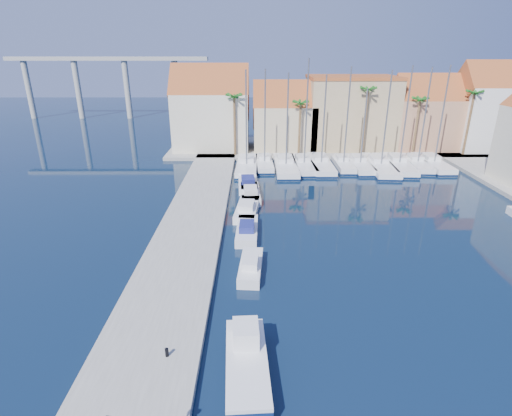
{
  "coord_description": "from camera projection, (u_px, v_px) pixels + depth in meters",
  "views": [
    {
      "loc": [
        -3.1,
        -19.55,
        15.72
      ],
      "look_at": [
        -2.9,
        12.69,
        3.0
      ],
      "focal_mm": 28.0,
      "sensor_mm": 36.0,
      "label": 1
    }
  ],
  "objects": [
    {
      "name": "sailboat_9",
      "position": [
        417.0,
        163.0,
        57.71
      ],
      "size": [
        3.22,
        9.48,
        13.8
      ],
      "rotation": [
        0.0,
        0.0,
        -0.08
      ],
      "color": "white",
      "rests_on": "ground"
    },
    {
      "name": "sailboat_10",
      "position": [
        432.0,
        163.0,
        57.79
      ],
      "size": [
        2.71,
        10.2,
        14.04
      ],
      "rotation": [
        0.0,
        0.0,
        0.0
      ],
      "color": "white",
      "rests_on": "ground"
    },
    {
      "name": "sailboat_8",
      "position": [
        398.0,
        164.0,
        57.32
      ],
      "size": [
        3.88,
        11.43,
        13.99
      ],
      "rotation": [
        0.0,
        0.0,
        -0.08
      ],
      "color": "white",
      "rests_on": "ground"
    },
    {
      "name": "sailboat_2",
      "position": [
        286.0,
        165.0,
        56.64
      ],
      "size": [
        3.08,
        11.59,
        13.13
      ],
      "rotation": [
        0.0,
        0.0,
        -0.0
      ],
      "color": "white",
      "rests_on": "ground"
    },
    {
      "name": "sailboat_3",
      "position": [
        303.0,
        164.0,
        57.18
      ],
      "size": [
        3.25,
        10.25,
        14.9
      ],
      "rotation": [
        0.0,
        0.0,
        0.06
      ],
      "color": "white",
      "rests_on": "ground"
    },
    {
      "name": "shore_north",
      "position": [
        330.0,
        147.0,
        68.59
      ],
      "size": [
        54.0,
        16.0,
        0.5
      ],
      "primitive_type": "cube",
      "color": "gray",
      "rests_on": "ground"
    },
    {
      "name": "palm_1",
      "position": [
        301.0,
        105.0,
        60.08
      ],
      "size": [
        2.6,
        2.6,
        9.15
      ],
      "color": "brown",
      "rests_on": "shore_north"
    },
    {
      "name": "sailboat_5",
      "position": [
        343.0,
        163.0,
        57.33
      ],
      "size": [
        2.33,
        8.47,
        13.87
      ],
      "rotation": [
        0.0,
        0.0,
        -0.01
      ],
      "color": "white",
      "rests_on": "ground"
    },
    {
      "name": "building_4",
      "position": [
        483.0,
        109.0,
        64.4
      ],
      "size": [
        8.3,
        8.0,
        14.0
      ],
      "color": "white",
      "rests_on": "shore_north"
    },
    {
      "name": "building_0",
      "position": [
        211.0,
        111.0,
        65.24
      ],
      "size": [
        12.3,
        9.0,
        13.5
      ],
      "color": "beige",
      "rests_on": "shore_north"
    },
    {
      "name": "motorboat_west_3",
      "position": [
        250.0,
        193.0,
        45.77
      ],
      "size": [
        2.42,
        6.68,
        1.4
      ],
      "rotation": [
        0.0,
        0.0,
        0.05
      ],
      "color": "white",
      "rests_on": "ground"
    },
    {
      "name": "motorboat_west_0",
      "position": [
        251.0,
        266.0,
        30.21
      ],
      "size": [
        1.98,
        5.16,
        1.4
      ],
      "rotation": [
        0.0,
        0.0,
        -0.07
      ],
      "color": "white",
      "rests_on": "ground"
    },
    {
      "name": "sailboat_0",
      "position": [
        247.0,
        165.0,
        56.64
      ],
      "size": [
        3.13,
        10.91,
        13.51
      ],
      "rotation": [
        0.0,
        0.0,
        -0.02
      ],
      "color": "white",
      "rests_on": "ground"
    },
    {
      "name": "palm_3",
      "position": [
        420.0,
        102.0,
        60.01
      ],
      "size": [
        2.6,
        2.6,
        9.65
      ],
      "color": "brown",
      "rests_on": "shore_north"
    },
    {
      "name": "sailboat_1",
      "position": [
        264.0,
        163.0,
        57.78
      ],
      "size": [
        2.56,
        8.75,
        13.54
      ],
      "rotation": [
        0.0,
        0.0,
        0.03
      ],
      "color": "white",
      "rests_on": "ground"
    },
    {
      "name": "ground",
      "position": [
        305.0,
        332.0,
        23.98
      ],
      "size": [
        260.0,
        260.0,
        0.0
      ],
      "primitive_type": "plane",
      "color": "black",
      "rests_on": "ground"
    },
    {
      "name": "palm_0",
      "position": [
        234.0,
        98.0,
        59.67
      ],
      "size": [
        2.6,
        2.6,
        10.15
      ],
      "color": "brown",
      "rests_on": "shore_north"
    },
    {
      "name": "quay_west",
      "position": [
        189.0,
        233.0,
        36.39
      ],
      "size": [
        6.0,
        77.0,
        0.5
      ],
      "primitive_type": "cube",
      "color": "gray",
      "rests_on": "ground"
    },
    {
      "name": "palm_4",
      "position": [
        474.0,
        95.0,
        59.71
      ],
      "size": [
        2.6,
        2.6,
        10.65
      ],
      "color": "brown",
      "rests_on": "shore_north"
    },
    {
      "name": "sailboat_4",
      "position": [
        321.0,
        164.0,
        57.41
      ],
      "size": [
        2.93,
        10.96,
        12.83
      ],
      "rotation": [
        0.0,
        0.0,
        -0.0
      ],
      "color": "white",
      "rests_on": "ground"
    },
    {
      "name": "motorboat_west_1",
      "position": [
        247.0,
        230.0,
        36.37
      ],
      "size": [
        2.03,
        5.89,
        1.4
      ],
      "rotation": [
        0.0,
        0.0,
        -0.03
      ],
      "color": "white",
      "rests_on": "ground"
    },
    {
      "name": "viaduct",
      "position": [
        105.0,
        75.0,
        96.26
      ],
      "size": [
        48.0,
        2.2,
        14.45
      ],
      "color": "#9E9E99",
      "rests_on": "ground"
    },
    {
      "name": "fishing_boat",
      "position": [
        247.0,
        362.0,
        20.61
      ],
      "size": [
        2.45,
        6.43,
        2.21
      ],
      "rotation": [
        0.0,
        0.0,
        0.06
      ],
      "color": "#0D1F50",
      "rests_on": "ground"
    },
    {
      "name": "building_2",
      "position": [
        350.0,
        112.0,
        66.4
      ],
      "size": [
        14.2,
        10.2,
        11.5
      ],
      "color": "tan",
      "rests_on": "shore_north"
    },
    {
      "name": "sailboat_7",
      "position": [
        380.0,
        165.0,
        56.69
      ],
      "size": [
        3.89,
        12.16,
        13.47
      ],
      "rotation": [
        0.0,
        0.0,
        -0.06
      ],
      "color": "white",
      "rests_on": "ground"
    },
    {
      "name": "motorboat_west_2",
      "position": [
        247.0,
        209.0,
        41.27
      ],
      "size": [
        2.74,
        6.74,
        1.4
      ],
      "rotation": [
        0.0,
        0.0,
        -0.1
      ],
      "color": "white",
      "rests_on": "ground"
    },
    {
      "name": "palm_2",
      "position": [
        368.0,
        92.0,
        59.45
      ],
      "size": [
        2.6,
        2.6,
        11.15
      ],
      "color": "brown",
      "rests_on": "shore_north"
    },
    {
      "name": "motorboat_west_4",
      "position": [
        248.0,
        183.0,
        49.46
      ],
      "size": [
        2.56,
        7.19,
        1.4
      ],
      "rotation": [
        0.0,
        0.0,
        0.04
      ],
      "color": "white",
      "rests_on": "ground"
    },
    {
      "name": "sailboat_6",
      "position": [
        359.0,
        164.0,
        57.21
      ],
      "size": [
        2.67,
        9.59,
        11.09
      ],
      "rotation": [
        0.0,
        0.0,
        0.01
      ],
      "color": "white",
      "rests_on": "ground"
    },
    {
      "name": "bollard",
      "position": [
        167.0,
        352.0,
        21.27
      ],
      "size": [
        0.19,
        0.19,
        0.49
      ],
      "primitive_type": "cylinder",
      "color": "black",
      "rests_on": "quay_west"
    },
    {
      "name": "building_1",
      "position": [
        284.0,
        119.0,
        65.76
      ],
      "size": [
        10.3,
        8.0,
        11.0
      ],
      "color": "#C9B88E",
      "rests_on": "shore_north"
    },
    {
      "name": "building_3",
      "position": [
        424.0,
        115.0,
        65.69
      ],
      "size": [
        10.3,
        8.0,
        12.0
      ],
      "color": "tan",
      "rests_on": "shore_north"
    }
  ]
}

